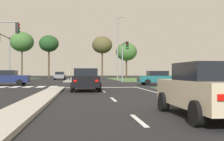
% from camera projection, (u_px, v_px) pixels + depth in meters
% --- Properties ---
extents(ground_plane, '(200.00, 200.00, 0.00)m').
position_uv_depth(ground_plane, '(64.00, 84.00, 31.14)').
color(ground_plane, black).
extents(grass_verge_far_right, '(35.00, 35.00, 0.01)m').
position_uv_depth(grass_verge_far_right, '(194.00, 79.00, 58.28)').
color(grass_verge_far_right, '#476B38').
rests_on(grass_verge_far_right, ground).
extents(median_island_near, '(1.20, 22.00, 0.14)m').
position_uv_depth(median_island_near, '(37.00, 101.00, 12.26)').
color(median_island_near, '#ADA89E').
rests_on(median_island_near, ground).
extents(median_island_far, '(1.20, 36.00, 0.14)m').
position_uv_depth(median_island_far, '(72.00, 79.00, 55.99)').
color(median_island_far, gray).
rests_on(median_island_far, ground).
extents(lane_dash_near, '(0.14, 2.00, 0.01)m').
position_uv_depth(lane_dash_near, '(139.00, 120.00, 7.55)').
color(lane_dash_near, silver).
rests_on(lane_dash_near, ground).
extents(lane_dash_second, '(0.14, 2.00, 0.01)m').
position_uv_depth(lane_dash_second, '(113.00, 99.00, 13.52)').
color(lane_dash_second, silver).
rests_on(lane_dash_second, ground).
extents(lane_dash_third, '(0.14, 2.00, 0.01)m').
position_uv_depth(lane_dash_third, '(104.00, 91.00, 19.48)').
color(lane_dash_third, silver).
rests_on(lane_dash_third, ground).
extents(lane_dash_fourth, '(0.14, 2.00, 0.01)m').
position_uv_depth(lane_dash_fourth, '(98.00, 87.00, 25.44)').
color(lane_dash_fourth, silver).
rests_on(lane_dash_fourth, ground).
extents(edge_line_right, '(0.14, 24.00, 0.01)m').
position_uv_depth(edge_line_right, '(179.00, 98.00, 14.00)').
color(edge_line_right, silver).
rests_on(edge_line_right, ground).
extents(stop_bar_near, '(6.40, 0.50, 0.01)m').
position_uv_depth(stop_bar_near, '(102.00, 87.00, 24.60)').
color(stop_bar_near, silver).
rests_on(stop_bar_near, ground).
extents(crosswalk_bar_second, '(0.70, 2.80, 0.01)m').
position_uv_depth(crosswalk_bar_second, '(3.00, 87.00, 25.40)').
color(crosswalk_bar_second, silver).
rests_on(crosswalk_bar_second, ground).
extents(crosswalk_bar_third, '(0.70, 2.80, 0.01)m').
position_uv_depth(crosswalk_bar_third, '(16.00, 87.00, 25.52)').
color(crosswalk_bar_third, silver).
rests_on(crosswalk_bar_third, ground).
extents(crosswalk_bar_fourth, '(0.70, 2.80, 0.01)m').
position_uv_depth(crosswalk_bar_fourth, '(28.00, 87.00, 25.65)').
color(crosswalk_bar_fourth, silver).
rests_on(crosswalk_bar_fourth, ground).
extents(crosswalk_bar_fifth, '(0.70, 2.80, 0.01)m').
position_uv_depth(crosswalk_bar_fifth, '(41.00, 87.00, 25.78)').
color(crosswalk_bar_fifth, silver).
rests_on(crosswalk_bar_fifth, ground).
extents(crosswalk_bar_sixth, '(0.70, 2.80, 0.01)m').
position_uv_depth(crosswalk_bar_sixth, '(54.00, 87.00, 25.90)').
color(crosswalk_bar_sixth, silver).
rests_on(crosswalk_bar_sixth, ground).
extents(car_teal_near, '(4.55, 2.00, 1.51)m').
position_uv_depth(car_teal_near, '(158.00, 78.00, 29.90)').
color(car_teal_near, '#19565B').
rests_on(car_teal_near, ground).
extents(car_navy_second, '(4.29, 2.02, 1.57)m').
position_uv_depth(car_navy_second, '(8.00, 78.00, 28.63)').
color(car_navy_second, '#161E47').
rests_on(car_navy_second, ground).
extents(car_grey_third, '(2.06, 4.21, 1.51)m').
position_uv_depth(car_grey_third, '(60.00, 76.00, 53.10)').
color(car_grey_third, slate).
rests_on(car_grey_third, ground).
extents(car_black_fourth, '(2.06, 4.22, 1.61)m').
position_uv_depth(car_black_fourth, '(86.00, 80.00, 19.93)').
color(car_black_fourth, black).
rests_on(car_black_fourth, ground).
extents(car_beige_fifth, '(2.07, 4.30, 1.60)m').
position_uv_depth(car_beige_fifth, '(208.00, 89.00, 8.09)').
color(car_beige_fifth, '#BCAD8E').
rests_on(car_beige_fifth, ground).
extents(traffic_signal_far_left, '(0.32, 5.32, 6.13)m').
position_uv_depth(traffic_signal_far_left, '(6.00, 50.00, 35.06)').
color(traffic_signal_far_left, gray).
rests_on(traffic_signal_far_left, ground).
extents(traffic_signal_far_right, '(0.32, 4.53, 5.50)m').
position_uv_depth(traffic_signal_far_right, '(124.00, 54.00, 36.93)').
color(traffic_signal_far_right, gray).
rests_on(traffic_signal_far_right, ground).
extents(street_lamp_third, '(1.54, 2.24, 10.98)m').
position_uv_depth(street_lamp_third, '(118.00, 45.00, 48.31)').
color(street_lamp_third, gray).
rests_on(street_lamp_third, ground).
extents(pedestrian_at_median, '(0.34, 0.34, 1.67)m').
position_uv_depth(pedestrian_at_median, '(70.00, 74.00, 44.71)').
color(pedestrian_at_median, '#232833').
rests_on(pedestrian_at_median, median_island_far).
extents(treeline_second, '(5.19, 5.19, 10.44)m').
position_uv_depth(treeline_second, '(22.00, 42.00, 61.99)').
color(treeline_second, '#423323').
rests_on(treeline_second, ground).
extents(treeline_third, '(4.56, 4.56, 10.11)m').
position_uv_depth(treeline_third, '(49.00, 44.00, 64.87)').
color(treeline_third, '#423323').
rests_on(treeline_third, ground).
extents(treeline_fourth, '(5.00, 5.00, 10.38)m').
position_uv_depth(treeline_fourth, '(102.00, 45.00, 68.89)').
color(treeline_fourth, '#423323').
rests_on(treeline_fourth, ground).
extents(treeline_fifth, '(5.13, 5.13, 8.63)m').
position_uv_depth(treeline_fifth, '(126.00, 52.00, 67.43)').
color(treeline_fifth, '#423323').
rests_on(treeline_fifth, ground).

